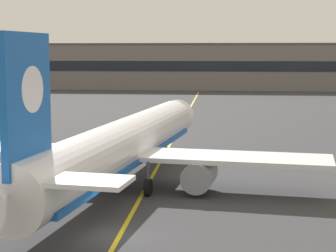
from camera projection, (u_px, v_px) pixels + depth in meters
ground_plane at (114, 237)px, 33.44m from camera, size 400.00×400.00×0.00m
taxiway_centreline at (167, 150)px, 63.04m from camera, size 1.96×180.00×0.01m
airliner_foreground at (122, 146)px, 44.93m from camera, size 32.35×41.47×11.65m
safety_cone_by_nose_gear at (163, 149)px, 62.17m from camera, size 0.44×0.44×0.55m
terminal_building at (200, 66)px, 162.60m from camera, size 131.93×12.40×12.93m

